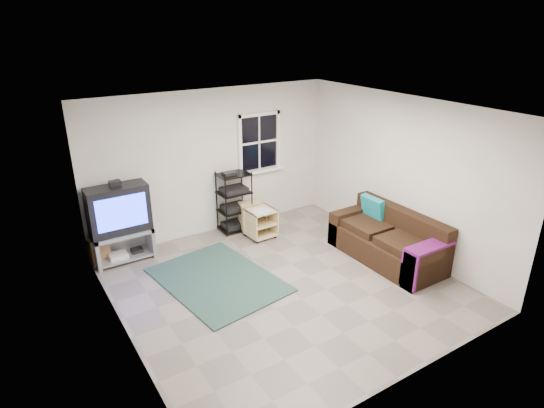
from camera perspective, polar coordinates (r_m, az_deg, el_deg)
room at (r=8.54m, az=-1.61°, el=7.28°), size 4.60×4.62×4.60m
tv_unit at (r=7.60m, az=-18.60°, el=-1.60°), size 0.94×0.47×1.38m
av_rack at (r=8.38m, az=-4.73°, el=-0.16°), size 0.57×0.42×1.14m
side_table_left at (r=8.45m, az=-2.54°, el=-1.48°), size 0.55×0.55×0.53m
side_table_right at (r=8.18m, az=-1.58°, el=-2.10°), size 0.49×0.52×0.55m
sofa at (r=7.66m, az=14.39°, el=-4.56°), size 0.86×1.95×0.89m
shag_rug at (r=7.02m, az=-6.81°, el=-9.40°), size 1.72×2.18×0.02m
paper_bag at (r=7.86m, az=-20.89°, el=-5.49°), size 0.33×0.24×0.43m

